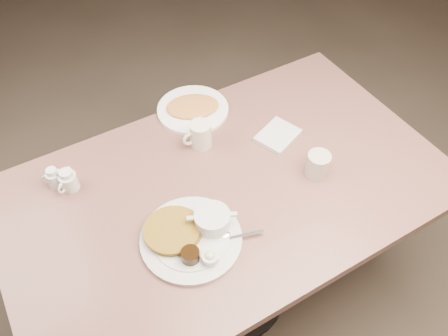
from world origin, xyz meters
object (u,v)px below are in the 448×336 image
coffee_mug_far (200,135)px  creamer_left (68,181)px  main_plate (193,233)px  coffee_mug_near (318,164)px  creamer_right (54,178)px  hash_plate (193,108)px  diner_table (227,214)px

coffee_mug_far → creamer_left: 0.48m
main_plate → coffee_mug_near: size_ratio=3.43×
creamer_right → main_plate: bearing=-54.0°
main_plate → hash_plate: bearing=62.3°
main_plate → hash_plate: (0.27, 0.51, -0.01)m
coffee_mug_near → hash_plate: bearing=113.9°
hash_plate → diner_table: bearing=-100.8°
creamer_left → creamer_right: same height
diner_table → creamer_left: bearing=150.7°
coffee_mug_near → hash_plate: 0.55m
diner_table → main_plate: (-0.20, -0.12, 0.19)m
main_plate → coffee_mug_near: 0.49m
main_plate → creamer_right: creamer_right is taller
main_plate → coffee_mug_near: (0.49, 0.02, 0.02)m
diner_table → coffee_mug_near: 0.38m
diner_table → creamer_right: creamer_right is taller
main_plate → coffee_mug_near: bearing=1.8°
main_plate → creamer_left: (-0.26, 0.38, 0.01)m
diner_table → main_plate: main_plate is taller
creamer_right → diner_table: bearing=-30.4°
diner_table → creamer_left: 0.57m
diner_table → coffee_mug_near: size_ratio=12.42×
hash_plate → main_plate: bearing=-117.7°
coffee_mug_near → coffee_mug_far: size_ratio=1.07×
coffee_mug_near → creamer_left: bearing=154.1°
main_plate → creamer_right: (-0.30, 0.42, 0.01)m
coffee_mug_near → hash_plate: (-0.22, 0.50, -0.03)m
main_plate → creamer_right: bearing=126.0°
diner_table → creamer_left: (-0.46, 0.26, 0.21)m
coffee_mug_far → hash_plate: size_ratio=0.31×
coffee_mug_near → creamer_left: coffee_mug_near is taller
creamer_right → hash_plate: bearing=9.7°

